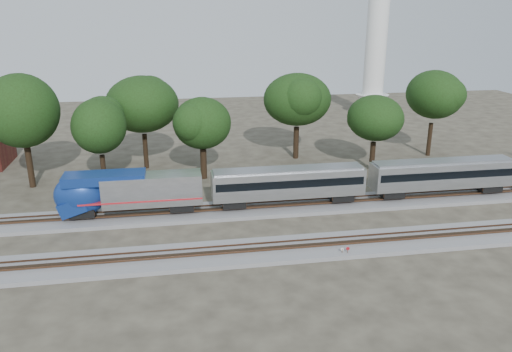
{
  "coord_description": "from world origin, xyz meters",
  "views": [
    {
      "loc": [
        -7.44,
        -43.76,
        20.88
      ],
      "look_at": [
        0.77,
        5.0,
        4.32
      ],
      "focal_mm": 35.0,
      "sensor_mm": 36.0,
      "label": 1
    }
  ],
  "objects": [
    {
      "name": "switch_stand_white",
      "position": [
        6.69,
        -5.86,
        0.56
      ],
      "size": [
        0.27,
        0.14,
        0.88
      ],
      "rotation": [
        0.0,
        0.0,
        -0.41
      ],
      "color": "#512D19",
      "rests_on": "ground"
    },
    {
      "name": "tree_2",
      "position": [
        -16.16,
        16.23,
        7.78
      ],
      "size": [
        7.93,
        7.93,
        11.17
      ],
      "color": "black",
      "rests_on": "ground"
    },
    {
      "name": "ground",
      "position": [
        0.0,
        0.0,
        0.0
      ],
      "size": [
        160.0,
        160.0,
        0.0
      ],
      "primitive_type": "plane",
      "color": "#383328",
      "rests_on": "ground"
    },
    {
      "name": "track_near",
      "position": [
        0.0,
        -4.0,
        0.21
      ],
      "size": [
        160.0,
        5.0,
        0.73
      ],
      "color": "slate",
      "rests_on": "ground"
    },
    {
      "name": "track_far",
      "position": [
        0.0,
        6.0,
        0.21
      ],
      "size": [
        160.0,
        5.0,
        0.73
      ],
      "color": "slate",
      "rests_on": "ground"
    },
    {
      "name": "switch_lever",
      "position": [
        4.92,
        -5.25,
        0.15
      ],
      "size": [
        0.58,
        0.47,
        0.3
      ],
      "primitive_type": "cube",
      "rotation": [
        0.0,
        0.0,
        0.4
      ],
      "color": "#512D19",
      "rests_on": "ground"
    },
    {
      "name": "tree_3",
      "position": [
        -11.44,
        23.82,
        8.89
      ],
      "size": [
        9.05,
        9.05,
        12.76
      ],
      "color": "black",
      "rests_on": "ground"
    },
    {
      "name": "tree_5",
      "position": [
        10.12,
        25.09,
        8.67
      ],
      "size": [
        8.83,
        8.83,
        12.44
      ],
      "color": "black",
      "rests_on": "ground"
    },
    {
      "name": "tree_6",
      "position": [
        19.03,
        17.93,
        7.16
      ],
      "size": [
        7.3,
        7.3,
        10.29
      ],
      "color": "black",
      "rests_on": "ground"
    },
    {
      "name": "switch_stand_red",
      "position": [
        7.16,
        -5.96,
        0.62
      ],
      "size": [
        0.3,
        0.11,
        0.97
      ],
      "rotation": [
        0.0,
        0.0,
        -0.27
      ],
      "color": "#512D19",
      "rests_on": "ground"
    },
    {
      "name": "tree_4",
      "position": [
        -3.9,
        18.02,
        7.28
      ],
      "size": [
        7.42,
        7.42,
        10.46
      ],
      "color": "black",
      "rests_on": "ground"
    },
    {
      "name": "tree_7",
      "position": [
        30.09,
        23.17,
        9.16
      ],
      "size": [
        9.32,
        9.32,
        13.14
      ],
      "color": "black",
      "rests_on": "ground"
    },
    {
      "name": "tree_1",
      "position": [
        -25.07,
        18.2,
        9.5
      ],
      "size": [
        9.67,
        9.67,
        13.63
      ],
      "color": "black",
      "rests_on": "ground"
    }
  ]
}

